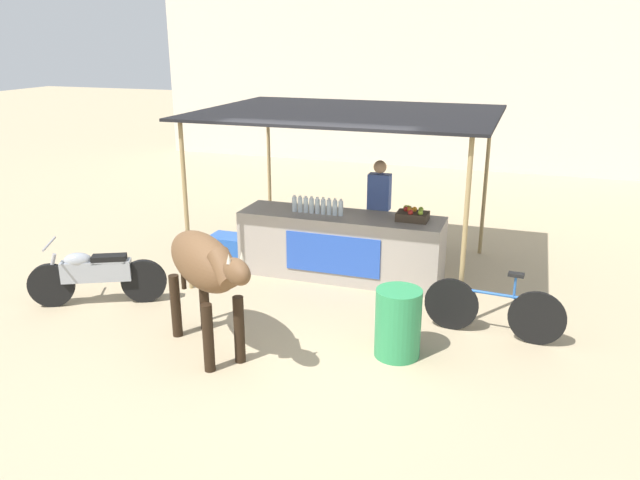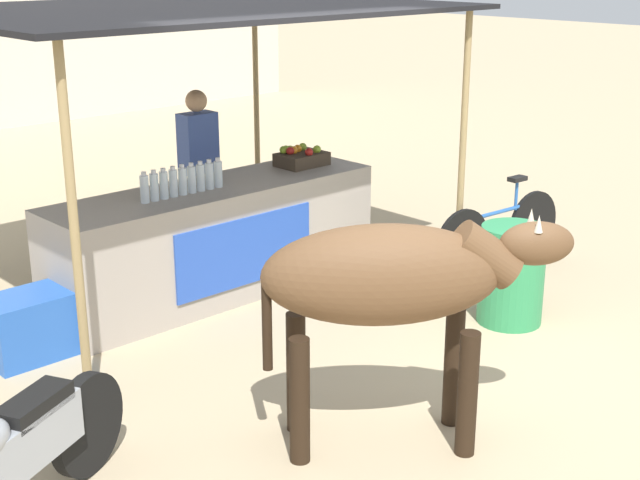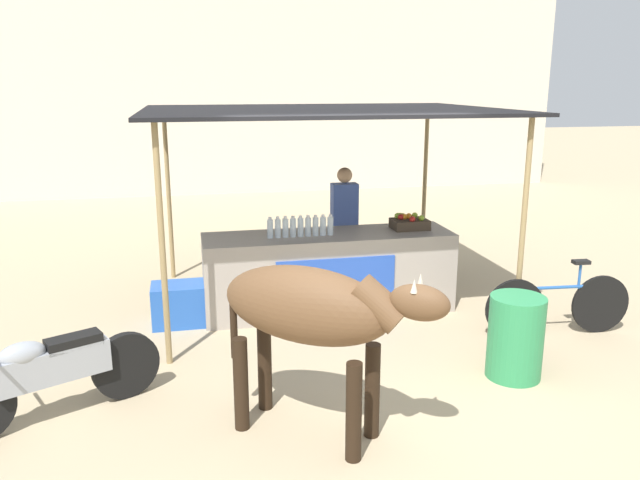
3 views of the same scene
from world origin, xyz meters
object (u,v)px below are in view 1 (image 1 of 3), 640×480
at_px(vendor_behind_counter, 379,211).
at_px(cooler_box, 230,250).
at_px(motorcycle_parked, 95,274).
at_px(stall_counter, 341,246).
at_px(fruit_crate, 412,215).
at_px(cow, 205,266).
at_px(water_barrel, 398,323).
at_px(bicycle_leaning, 494,310).

height_order(vendor_behind_counter, cooler_box, vendor_behind_counter).
bearing_deg(motorcycle_parked, vendor_behind_counter, 41.29).
distance_m(stall_counter, cooler_box, 1.81).
height_order(vendor_behind_counter, motorcycle_parked, vendor_behind_counter).
bearing_deg(fruit_crate, vendor_behind_counter, 133.35).
relative_size(stall_counter, vendor_behind_counter, 1.82).
bearing_deg(motorcycle_parked, cow, -18.00).
height_order(fruit_crate, cow, cow).
xyz_separation_m(fruit_crate, water_barrel, (0.29, -2.18, -0.64)).
distance_m(stall_counter, motorcycle_parked, 3.46).
height_order(water_barrel, cow, cow).
height_order(cooler_box, water_barrel, water_barrel).
xyz_separation_m(water_barrel, motorcycle_parked, (-4.12, 0.08, 0.03)).
height_order(fruit_crate, water_barrel, fruit_crate).
relative_size(fruit_crate, motorcycle_parked, 0.27).
distance_m(fruit_crate, cooler_box, 2.95).
bearing_deg(cow, fruit_crate, 57.30).
bearing_deg(bicycle_leaning, cow, -155.04).
distance_m(vendor_behind_counter, motorcycle_parked, 4.25).
relative_size(fruit_crate, bicycle_leaning, 0.27).
bearing_deg(bicycle_leaning, vendor_behind_counter, 133.29).
distance_m(vendor_behind_counter, water_barrel, 3.05).
relative_size(stall_counter, motorcycle_parked, 1.82).
distance_m(stall_counter, vendor_behind_counter, 0.92).
xyz_separation_m(fruit_crate, cow, (-1.78, -2.77, -0.00)).
relative_size(cow, bicycle_leaning, 1.00).
relative_size(cow, motorcycle_parked, 1.00).
distance_m(fruit_crate, bicycle_leaning, 1.98).
height_order(fruit_crate, vendor_behind_counter, vendor_behind_counter).
bearing_deg(water_barrel, vendor_behind_counter, 108.14).
xyz_separation_m(stall_counter, fruit_crate, (1.04, 0.06, 0.56)).
relative_size(vendor_behind_counter, water_barrel, 2.07).
bearing_deg(vendor_behind_counter, water_barrel, -71.86).
height_order(water_barrel, motorcycle_parked, motorcycle_parked).
bearing_deg(fruit_crate, stall_counter, -176.64).
height_order(vendor_behind_counter, water_barrel, vendor_behind_counter).
height_order(stall_counter, cooler_box, stall_counter).
height_order(fruit_crate, bicycle_leaning, fruit_crate).
xyz_separation_m(stall_counter, cooler_box, (-1.80, -0.10, -0.24)).
bearing_deg(vendor_behind_counter, cow, -107.98).
bearing_deg(motorcycle_parked, fruit_crate, 28.71).
bearing_deg(cow, motorcycle_parked, 162.00).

